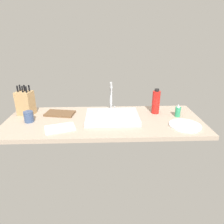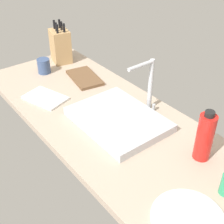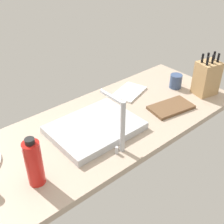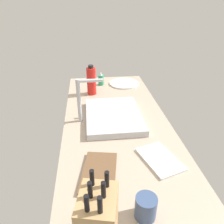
{
  "view_description": "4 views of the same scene",
  "coord_description": "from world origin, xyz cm",
  "px_view_note": "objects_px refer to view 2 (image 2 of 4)",
  "views": [
    {
      "loc": [
        1.11,
        -160.95,
        75.42
      ],
      "look_at": [
        6.95,
        -2.55,
        11.68
      ],
      "focal_mm": 32.61,
      "sensor_mm": 36.0,
      "label": 1
    },
    {
      "loc": [
        102.06,
        -75.98,
        93.62
      ],
      "look_at": [
        8.08,
        -2.83,
        12.11
      ],
      "focal_mm": 49.64,
      "sensor_mm": 36.0,
      "label": 2
    },
    {
      "loc": [
        80.53,
        100.55,
        96.59
      ],
      "look_at": [
        -1.93,
        4.75,
        13.12
      ],
      "focal_mm": 46.46,
      "sensor_mm": 36.0,
      "label": 3
    },
    {
      "loc": [
        -113.11,
        16.26,
        75.71
      ],
      "look_at": [
        6.19,
        2.61,
        9.0
      ],
      "focal_mm": 35.13,
      "sensor_mm": 36.0,
      "label": 4
    }
  ],
  "objects_px": {
    "sink_basin": "(118,119)",
    "faucet": "(148,81)",
    "water_bottle": "(205,137)",
    "coffee_mug": "(44,66)",
    "knife_block": "(60,46)",
    "dish_towel": "(45,98)",
    "dinner_plate": "(188,219)",
    "cutting_board": "(85,78)"
  },
  "relations": [
    {
      "from": "sink_basin",
      "to": "faucet",
      "type": "relative_size",
      "value": 1.65
    },
    {
      "from": "water_bottle",
      "to": "coffee_mug",
      "type": "bearing_deg",
      "value": -172.04
    },
    {
      "from": "knife_block",
      "to": "dish_towel",
      "type": "relative_size",
      "value": 1.19
    },
    {
      "from": "sink_basin",
      "to": "dinner_plate",
      "type": "bearing_deg",
      "value": -15.7
    },
    {
      "from": "cutting_board",
      "to": "dinner_plate",
      "type": "xyz_separation_m",
      "value": [
        1.06,
        -0.29,
        -0.0
      ]
    },
    {
      "from": "knife_block",
      "to": "coffee_mug",
      "type": "xyz_separation_m",
      "value": [
        0.08,
        -0.17,
        -0.06
      ]
    },
    {
      "from": "faucet",
      "to": "dinner_plate",
      "type": "distance_m",
      "value": 0.7
    },
    {
      "from": "coffee_mug",
      "to": "water_bottle",
      "type": "bearing_deg",
      "value": 7.96
    },
    {
      "from": "water_bottle",
      "to": "dinner_plate",
      "type": "bearing_deg",
      "value": -58.48
    },
    {
      "from": "knife_block",
      "to": "water_bottle",
      "type": "distance_m",
      "value": 1.19
    },
    {
      "from": "faucet",
      "to": "cutting_board",
      "type": "distance_m",
      "value": 0.51
    },
    {
      "from": "knife_block",
      "to": "dinner_plate",
      "type": "distance_m",
      "value": 1.4
    },
    {
      "from": "sink_basin",
      "to": "knife_block",
      "type": "relative_size",
      "value": 1.68
    },
    {
      "from": "dinner_plate",
      "to": "coffee_mug",
      "type": "xyz_separation_m",
      "value": [
        -1.29,
        0.13,
        0.04
      ]
    },
    {
      "from": "coffee_mug",
      "to": "dish_towel",
      "type": "bearing_deg",
      "value": -26.96
    },
    {
      "from": "sink_basin",
      "to": "coffee_mug",
      "type": "relative_size",
      "value": 4.98
    },
    {
      "from": "coffee_mug",
      "to": "dinner_plate",
      "type": "bearing_deg",
      "value": -5.88
    },
    {
      "from": "coffee_mug",
      "to": "cutting_board",
      "type": "bearing_deg",
      "value": 33.95
    },
    {
      "from": "knife_block",
      "to": "coffee_mug",
      "type": "relative_size",
      "value": 2.96
    },
    {
      "from": "knife_block",
      "to": "dinner_plate",
      "type": "bearing_deg",
      "value": 0.07
    },
    {
      "from": "coffee_mug",
      "to": "faucet",
      "type": "bearing_deg",
      "value": 17.55
    },
    {
      "from": "dinner_plate",
      "to": "coffee_mug",
      "type": "bearing_deg",
      "value": 174.12
    },
    {
      "from": "faucet",
      "to": "water_bottle",
      "type": "relative_size",
      "value": 1.19
    },
    {
      "from": "sink_basin",
      "to": "cutting_board",
      "type": "xyz_separation_m",
      "value": [
        -0.48,
        0.12,
        -0.01
      ]
    },
    {
      "from": "sink_basin",
      "to": "faucet",
      "type": "distance_m",
      "value": 0.24
    },
    {
      "from": "cutting_board",
      "to": "dinner_plate",
      "type": "height_order",
      "value": "cutting_board"
    },
    {
      "from": "sink_basin",
      "to": "knife_block",
      "type": "bearing_deg",
      "value": 169.81
    },
    {
      "from": "faucet",
      "to": "coffee_mug",
      "type": "height_order",
      "value": "faucet"
    },
    {
      "from": "sink_basin",
      "to": "dinner_plate",
      "type": "relative_size",
      "value": 1.78
    },
    {
      "from": "knife_block",
      "to": "water_bottle",
      "type": "bearing_deg",
      "value": 11.84
    },
    {
      "from": "sink_basin",
      "to": "dinner_plate",
      "type": "height_order",
      "value": "sink_basin"
    },
    {
      "from": "faucet",
      "to": "cutting_board",
      "type": "xyz_separation_m",
      "value": [
        -0.47,
        -0.07,
        -0.16
      ]
    },
    {
      "from": "water_bottle",
      "to": "dinner_plate",
      "type": "xyz_separation_m",
      "value": [
        0.18,
        -0.29,
        -0.1
      ]
    },
    {
      "from": "sink_basin",
      "to": "coffee_mug",
      "type": "distance_m",
      "value": 0.71
    },
    {
      "from": "cutting_board",
      "to": "water_bottle",
      "type": "height_order",
      "value": "water_bottle"
    },
    {
      "from": "cutting_board",
      "to": "dish_towel",
      "type": "bearing_deg",
      "value": -78.88
    },
    {
      "from": "sink_basin",
      "to": "dish_towel",
      "type": "relative_size",
      "value": 2.0
    },
    {
      "from": "dish_towel",
      "to": "coffee_mug",
      "type": "distance_m",
      "value": 0.32
    },
    {
      "from": "sink_basin",
      "to": "faucet",
      "type": "height_order",
      "value": "faucet"
    },
    {
      "from": "water_bottle",
      "to": "dish_towel",
      "type": "xyz_separation_m",
      "value": [
        -0.83,
        -0.3,
        -0.1
      ]
    },
    {
      "from": "cutting_board",
      "to": "dish_towel",
      "type": "distance_m",
      "value": 0.3
    },
    {
      "from": "sink_basin",
      "to": "water_bottle",
      "type": "relative_size",
      "value": 1.95
    }
  ]
}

